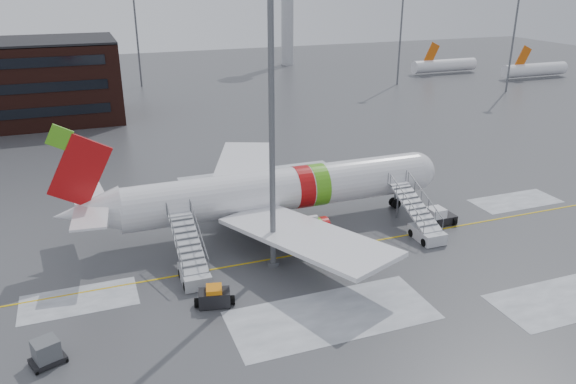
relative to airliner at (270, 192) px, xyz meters
name	(u,v)px	position (x,y,z in m)	size (l,w,h in m)	color
ground	(347,240)	(5.29, -4.94, -3.42)	(260.00, 260.00, 0.00)	#494C4F
airliner	(270,192)	(0.00, 0.00, 0.00)	(35.03, 32.97, 11.18)	white
airstair_fwd	(423,225)	(11.82, -6.54, -2.35)	(2.05, 7.70, 3.48)	silver
airstair_aft	(192,265)	(-8.49, -6.54, -2.35)	(2.05, 7.70, 3.48)	#B8BBBF
pushback_tug	(438,217)	(14.62, -4.91, -2.69)	(2.93, 2.24, 1.64)	black
uld_container	(47,353)	(-18.60, -13.55, -2.68)	(2.29, 1.99, 1.57)	black
baggage_tractor	(214,298)	(-7.85, -10.94, -2.80)	(2.92, 1.73, 1.46)	black
light_mast_near	(271,95)	(-2.15, -6.94, 10.19)	(1.20, 1.20, 26.37)	#595B60
light_mast_far_ne	(402,15)	(47.29, 57.06, 10.42)	(1.20, 1.20, 24.25)	#595B60
light_mast_far_n	(135,16)	(-2.71, 73.06, 10.42)	(1.20, 1.20, 24.25)	#595B60
light_mast_far_e	(516,17)	(63.29, 43.06, 10.42)	(1.20, 1.20, 24.25)	#595B60
distant_aircraft	(473,77)	(67.79, 59.06, -3.42)	(35.00, 18.00, 8.00)	#D8590C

